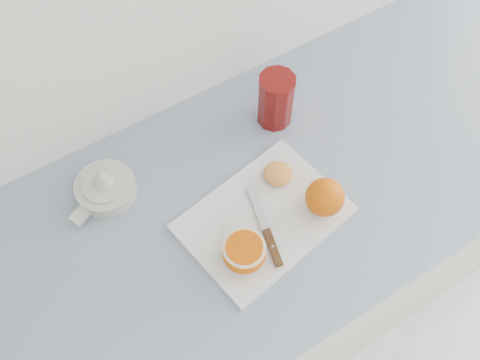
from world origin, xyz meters
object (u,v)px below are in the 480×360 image
Objects in this scene: cutting_board at (263,218)px; red_tumbler at (276,101)px; half_orange at (244,252)px; counter at (241,277)px; citrus_juicer at (105,187)px.

red_tumbler is at bearing 51.47° from cutting_board.
half_orange reaches higher than cutting_board.
cutting_board is 0.10m from half_orange.
cutting_board is 2.41× the size of red_tumbler.
red_tumbler is at bearing 38.98° from counter.
citrus_juicer is at bearing 137.16° from cutting_board.
citrus_juicer is (-0.16, 0.28, -0.01)m from half_orange.
citrus_juicer is at bearing 143.94° from counter.
red_tumbler reaches higher than citrus_juicer.
half_orange is at bearing -145.97° from cutting_board.
counter is 15.84× the size of citrus_juicer.
citrus_juicer is 1.19× the size of red_tumbler.
counter is 0.45m from cutting_board.
half_orange is 0.33m from citrus_juicer.
half_orange is at bearing -119.56° from counter.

